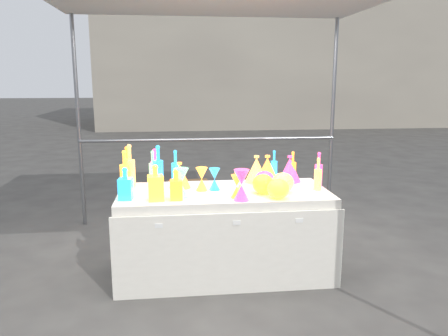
{
  "coord_description": "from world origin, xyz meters",
  "views": [
    {
      "loc": [
        -0.42,
        -3.63,
        1.69
      ],
      "look_at": [
        0.0,
        0.0,
        0.95
      ],
      "focal_mm": 35.0,
      "sensor_mm": 36.0,
      "label": 1
    }
  ],
  "objects": [
    {
      "name": "hourglass_2",
      "position": [
        0.12,
        -0.15,
        0.85
      ],
      "size": [
        0.12,
        0.12,
        0.19
      ],
      "primitive_type": null,
      "rotation": [
        0.0,
        0.0,
        -0.22
      ],
      "color": "#15896F",
      "rests_on": "display_table"
    },
    {
      "name": "bottle_3",
      "position": [
        -0.6,
        0.35,
        0.91
      ],
      "size": [
        0.11,
        0.11,
        0.33
      ],
      "primitive_type": null,
      "rotation": [
        0.0,
        0.0,
        0.41
      ],
      "color": "#1F51B5",
      "rests_on": "display_table"
    },
    {
      "name": "bottle_2",
      "position": [
        -0.85,
        0.35,
        0.93
      ],
      "size": [
        0.1,
        0.1,
        0.35
      ],
      "primitive_type": null,
      "rotation": [
        0.0,
        0.0,
        -0.43
      ],
      "color": "gold",
      "rests_on": "display_table"
    },
    {
      "name": "globe_2",
      "position": [
        0.32,
        -0.12,
        0.82
      ],
      "size": [
        0.22,
        0.22,
        0.15
      ],
      "primitive_type": null,
      "rotation": [
        0.0,
        0.0,
        -0.27
      ],
      "color": "gold",
      "rests_on": "display_table"
    },
    {
      "name": "decanter_0",
      "position": [
        -0.57,
        -0.24,
        0.89
      ],
      "size": [
        0.13,
        0.13,
        0.29
      ],
      "primitive_type": null,
      "rotation": [
        0.0,
        0.0,
        0.1
      ],
      "color": "red",
      "rests_on": "display_table"
    },
    {
      "name": "decanter_1",
      "position": [
        -0.41,
        -0.24,
        0.88
      ],
      "size": [
        0.1,
        0.1,
        0.25
      ],
      "primitive_type": null,
      "rotation": [
        0.0,
        0.0,
        0.0
      ],
      "color": "gold",
      "rests_on": "display_table"
    },
    {
      "name": "bottle_0",
      "position": [
        -0.85,
        0.16,
        0.92
      ],
      "size": [
        0.11,
        0.11,
        0.35
      ],
      "primitive_type": null,
      "rotation": [
        0.0,
        0.0,
        -0.34
      ],
      "color": "red",
      "rests_on": "display_table"
    },
    {
      "name": "background_building",
      "position": [
        4.0,
        14.0,
        3.0
      ],
      "size": [
        14.0,
        6.0,
        6.0
      ],
      "primitive_type": "cube",
      "color": "#B2A894",
      "rests_on": "ground"
    },
    {
      "name": "bottle_11",
      "position": [
        0.81,
        -0.07,
        0.89
      ],
      "size": [
        0.07,
        0.07,
        0.29
      ],
      "primitive_type": null,
      "rotation": [
        0.0,
        0.0,
        -0.06
      ],
      "color": "#15896F",
      "rests_on": "display_table"
    },
    {
      "name": "bottle_6",
      "position": [
        -0.83,
        0.07,
        0.89
      ],
      "size": [
        0.09,
        0.09,
        0.29
      ],
      "primitive_type": null,
      "rotation": [
        0.0,
        0.0,
        -0.21
      ],
      "color": "red",
      "rests_on": "display_table"
    },
    {
      "name": "bottle_9",
      "position": [
        0.68,
        0.28,
        0.89
      ],
      "size": [
        0.06,
        0.06,
        0.29
      ],
      "primitive_type": null,
      "rotation": [
        0.0,
        0.0,
        -0.0
      ],
      "color": "gold",
      "rests_on": "display_table"
    },
    {
      "name": "lampshade_3",
      "position": [
        0.34,
        0.28,
        0.88
      ],
      "size": [
        0.26,
        0.26,
        0.25
      ],
      "primitive_type": null,
      "rotation": [
        0.0,
        0.0,
        -0.27
      ],
      "color": "#15896F",
      "rests_on": "display_table"
    },
    {
      "name": "hourglass_1",
      "position": [
        0.1,
        -0.32,
        0.87
      ],
      "size": [
        0.13,
        0.13,
        0.25
      ],
      "primitive_type": null,
      "rotation": [
        0.0,
        0.0,
        -0.03
      ],
      "color": "#1F51B5",
      "rests_on": "display_table"
    },
    {
      "name": "lampshade_0",
      "position": [
        -0.38,
        0.15,
        0.86
      ],
      "size": [
        0.25,
        0.25,
        0.23
      ],
      "primitive_type": null,
      "rotation": [
        0.0,
        0.0,
        0.39
      ],
      "color": "#F1F934",
      "rests_on": "display_table"
    },
    {
      "name": "globe_1",
      "position": [
        0.49,
        -0.11,
        0.83
      ],
      "size": [
        0.22,
        0.22,
        0.15
      ],
      "primitive_type": null,
      "rotation": [
        0.0,
        0.0,
        0.15
      ],
      "color": "#15896F",
      "rests_on": "display_table"
    },
    {
      "name": "hourglass_4",
      "position": [
        -0.19,
        0.03,
        0.85
      ],
      "size": [
        0.13,
        0.13,
        0.2
      ],
      "primitive_type": null,
      "rotation": [
        0.0,
        0.0,
        -0.36
      ],
      "color": "red",
      "rests_on": "display_table"
    },
    {
      "name": "cardboard_box_closed",
      "position": [
        -0.24,
        1.87,
        0.19
      ],
      "size": [
        0.58,
        0.46,
        0.39
      ],
      "primitive_type": "cube",
      "rotation": [
        0.0,
        0.0,
        0.14
      ],
      "color": "#976944",
      "rests_on": "ground"
    },
    {
      "name": "globe_3",
      "position": [
        0.36,
        0.02,
        0.82
      ],
      "size": [
        0.24,
        0.24,
        0.14
      ],
      "primitive_type": null,
      "rotation": [
        0.0,
        0.0,
        -0.42
      ],
      "color": "#1F51B5",
      "rests_on": "display_table"
    },
    {
      "name": "bottle_4",
      "position": [
        -0.81,
        0.23,
        0.94
      ],
      "size": [
        0.09,
        0.09,
        0.39
      ],
      "primitive_type": null,
      "rotation": [
        0.0,
        0.0,
        0.03
      ],
      "color": "#15896F",
      "rests_on": "display_table"
    },
    {
      "name": "bottle_1",
      "position": [
        -0.56,
        0.22,
        0.94
      ],
      "size": [
        0.09,
        0.09,
        0.38
      ],
      "primitive_type": null,
      "rotation": [
        0.0,
        0.0,
        0.04
      ],
      "color": "#15771D",
      "rests_on": "display_table"
    },
    {
      "name": "hourglass_0",
      "position": [
        0.08,
        -0.24,
        0.84
      ],
      "size": [
        0.12,
        0.12,
        0.19
      ],
      "primitive_type": null,
      "rotation": [
        0.0,
        0.0,
        -0.3
      ],
      "color": "gold",
      "rests_on": "display_table"
    },
    {
      "name": "lampshade_2",
      "position": [
        0.65,
        0.28,
        0.87
      ],
      "size": [
        0.24,
        0.24,
        0.25
      ],
      "primitive_type": null,
      "rotation": [
        0.0,
        0.0,
        -0.17
      ],
      "color": "#1F51B5",
      "rests_on": "display_table"
    },
    {
      "name": "globe_0",
      "position": [
        0.4,
        -0.3,
        0.82
      ],
      "size": [
        0.21,
        0.21,
        0.14
      ],
      "primitive_type": null,
      "rotation": [
        0.0,
        0.0,
        0.16
      ],
      "color": "red",
      "rests_on": "display_table"
    },
    {
      "name": "hourglass_5",
      "position": [
        -0.08,
        0.03,
        0.85
      ],
      "size": [
        0.11,
        0.11,
        0.19
      ],
      "primitive_type": null,
      "rotation": [
        0.0,
        0.0,
        -0.2
      ],
      "color": "#15771D",
      "rests_on": "display_table"
    },
    {
      "name": "lampshade_1",
      "position": [
        0.44,
        0.28,
        0.88
      ],
      "size": [
        0.26,
        0.26,
        0.25
      ],
      "primitive_type": null,
      "rotation": [
        0.0,
        0.0,
        -0.26
      ],
      "color": "#F1F934",
      "rests_on": "display_table"
    },
    {
      "name": "ground",
      "position": [
        0.0,
        0.0,
        0.0
      ],
      "size": [
        80.0,
        80.0,
        0.0
      ],
      "primitive_type": "plane",
      "color": "#5B5954",
      "rests_on": "ground"
    },
    {
      "name": "bottle_10",
      "position": [
        0.86,
        0.06,
        0.91
      ],
      "size": [
        0.07,
        0.07,
        0.31
      ],
      "primitive_type": null,
      "rotation": [
        0.0,
        0.0,
        -0.0
      ],
      "color": "#1F51B5",
      "rests_on": "display_table"
    },
    {
      "name": "bottle_5",
      "position": [
        -0.62,
        0.28,
        0.91
      ],
      "size": [
        0.08,
        0.08,
        0.32
      ],
      "primitive_type": null,
      "rotation": [
        0.0,
        0.0,
        0.17
      ],
      "color": "#C62788",
      "rests_on": "display_table"
    },
    {
      "name": "bottle_7",
      "position": [
        -0.41,
        0.25,
        0.91
      ],
      "size": [
        0.08,
        0.08,
        0.32
      ],
      "primitive_type": null,
      "rotation": [
        0.0,
        0.0,
        0.1
      ],
      "color": "#15771D",
      "rests_on": "display_table"
    },
    {
      "name": "decanter_2",
      "position": [
        -0.81,
        -0.19,
        0.88
      ],
      "size": [
        0.12,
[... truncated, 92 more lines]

